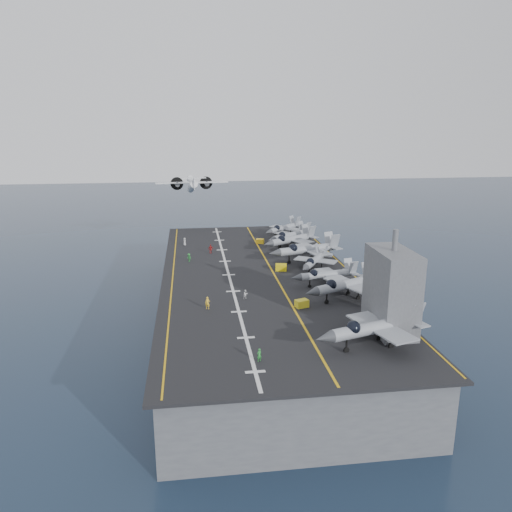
{
  "coord_description": "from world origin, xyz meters",
  "views": [
    {
      "loc": [
        -13.21,
        -94.36,
        39.89
      ],
      "look_at": [
        0.0,
        4.0,
        13.0
      ],
      "focal_mm": 35.0,
      "sensor_mm": 36.0,
      "label": 1
    }
  ],
  "objects": [
    {
      "name": "crew_3",
      "position": [
        -13.76,
        11.03,
        11.29
      ],
      "size": [
        1.23,
        1.27,
        1.77
      ],
      "primitive_type": "imported",
      "color": "#268C33",
      "rests_on": "flight_deck"
    },
    {
      "name": "fighter_jet_8",
      "position": [
        11.27,
        32.4,
        12.75
      ],
      "size": [
        16.08,
        15.73,
        4.69
      ],
      "primitive_type": null,
      "color": "gray",
      "rests_on": "flight_deck"
    },
    {
      "name": "hull",
      "position": [
        0.0,
        0.0,
        5.0
      ],
      "size": [
        36.0,
        90.0,
        10.0
      ],
      "primitive_type": "cube",
      "color": "#56595E",
      "rests_on": "ground"
    },
    {
      "name": "deck_edge_stbd",
      "position": [
        18.5,
        0.0,
        10.42
      ],
      "size": [
        0.25,
        90.0,
        0.02
      ],
      "primitive_type": "cube",
      "color": "gold",
      "rests_on": "flight_deck"
    },
    {
      "name": "ground",
      "position": [
        0.0,
        0.0,
        0.0
      ],
      "size": [
        500.0,
        500.0,
        0.0
      ],
      "primitive_type": "plane",
      "color": "#142135",
      "rests_on": "ground"
    },
    {
      "name": "foul_line",
      "position": [
        3.0,
        0.0,
        10.42
      ],
      "size": [
        0.35,
        90.0,
        0.02
      ],
      "primitive_type": "cube",
      "color": "gold",
      "rests_on": "flight_deck"
    },
    {
      "name": "transport_plane",
      "position": [
        -12.29,
        50.24,
        21.66
      ],
      "size": [
        21.64,
        15.58,
        4.88
      ],
      "primitive_type": null,
      "color": "white"
    },
    {
      "name": "tow_cart_a",
      "position": [
        4.44,
        -19.28,
        11.03
      ],
      "size": [
        2.41,
        1.96,
        1.25
      ],
      "primitive_type": null,
      "color": "gold",
      "rests_on": "flight_deck"
    },
    {
      "name": "fighter_jet_7",
      "position": [
        11.18,
        23.13,
        12.9
      ],
      "size": [
        17.25,
        16.36,
        4.99
      ],
      "primitive_type": null,
      "color": "gray",
      "rests_on": "flight_deck"
    },
    {
      "name": "crew_6",
      "position": [
        -5.14,
        -37.3,
        11.28
      ],
      "size": [
        1.26,
        1.1,
        1.76
      ],
      "primitive_type": "imported",
      "color": "#268C33",
      "rests_on": "flight_deck"
    },
    {
      "name": "fighter_jet_0",
      "position": [
        11.0,
        -34.88,
        13.25
      ],
      "size": [
        18.95,
        15.34,
        5.71
      ],
      "primitive_type": null,
      "color": "gray",
      "rests_on": "flight_deck"
    },
    {
      "name": "fighter_jet_6",
      "position": [
        10.53,
        18.39,
        13.0
      ],
      "size": [
        17.98,
        16.23,
        5.2
      ],
      "primitive_type": null,
      "color": "gray",
      "rests_on": "flight_deck"
    },
    {
      "name": "island_superstructure",
      "position": [
        15.0,
        -30.0,
        17.9
      ],
      "size": [
        5.0,
        10.0,
        15.0
      ],
      "primitive_type": null,
      "color": "#56595E",
      "rests_on": "flight_deck"
    },
    {
      "name": "crew_4",
      "position": [
        -8.77,
        17.26,
        11.43
      ],
      "size": [
        1.36,
        1.02,
        2.06
      ],
      "primitive_type": "imported",
      "color": "#B21919",
      "rests_on": "flight_deck"
    },
    {
      "name": "crew_2",
      "position": [
        -4.24,
        -14.2,
        11.23
      ],
      "size": [
        1.19,
        1.05,
        1.66
      ],
      "primitive_type": "imported",
      "color": "silver",
      "rests_on": "flight_deck"
    },
    {
      "name": "fighter_jet_4",
      "position": [
        11.58,
        0.65,
        12.65
      ],
      "size": [
        14.17,
        15.56,
        4.5
      ],
      "primitive_type": null,
      "color": "#A1ABB3",
      "rests_on": "flight_deck"
    },
    {
      "name": "flight_deck",
      "position": [
        0.0,
        0.0,
        10.2
      ],
      "size": [
        38.0,
        92.0,
        0.4
      ],
      "primitive_type": "cube",
      "color": "black",
      "rests_on": "hull"
    },
    {
      "name": "tow_cart_b",
      "position": [
        4.84,
        1.58,
        11.07
      ],
      "size": [
        2.48,
        1.85,
        1.35
      ],
      "primitive_type": null,
      "color": "#D8C10B",
      "rests_on": "flight_deck"
    },
    {
      "name": "tow_cart_c",
      "position": [
        3.87,
        25.37,
        10.97
      ],
      "size": [
        2.18,
        1.77,
        1.13
      ],
      "primitive_type": null,
      "color": "yellow",
      "rests_on": "flight_deck"
    },
    {
      "name": "fighter_jet_2",
      "position": [
        12.88,
        -16.39,
        13.11
      ],
      "size": [
        18.52,
        15.96,
        5.42
      ],
      "primitive_type": null,
      "color": "#95A0A6",
      "rests_on": "flight_deck"
    },
    {
      "name": "fighter_jet_3",
      "position": [
        11.66,
        -8.95,
        12.66
      ],
      "size": [
        14.38,
        10.93,
        4.51
      ],
      "primitive_type": null,
      "color": "#9BA3AD",
      "rests_on": "flight_deck"
    },
    {
      "name": "landing_centerline",
      "position": [
        -6.0,
        0.0,
        10.42
      ],
      "size": [
        0.5,
        90.0,
        0.02
      ],
      "primitive_type": "cube",
      "color": "silver",
      "rests_on": "flight_deck"
    },
    {
      "name": "deck_edge_port",
      "position": [
        -17.0,
        0.0,
        10.42
      ],
      "size": [
        0.25,
        90.0,
        0.02
      ],
      "primitive_type": "cube",
      "color": "gold",
      "rests_on": "flight_deck"
    },
    {
      "name": "crew_1",
      "position": [
        -10.9,
        -18.09,
        11.43
      ],
      "size": [
        1.43,
        1.16,
        2.06
      ],
      "primitive_type": "imported",
      "color": "yellow",
      "rests_on": "flight_deck"
    },
    {
      "name": "fighter_jet_5",
      "position": [
        11.87,
        7.68,
        13.27
      ],
      "size": [
        18.92,
        15.18,
        5.73
      ],
      "primitive_type": null,
      "color": "gray",
      "rests_on": "flight_deck"
    },
    {
      "name": "crew_5",
      "position": [
        -14.75,
        25.94,
        11.33
      ],
      "size": [
        0.78,
        1.14,
        1.86
      ],
      "primitive_type": "imported",
      "color": "silver",
      "rests_on": "flight_deck"
    }
  ]
}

